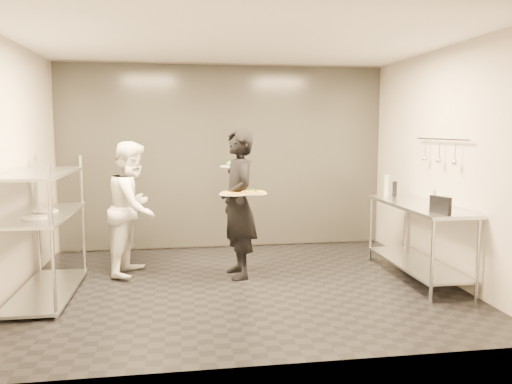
{
  "coord_description": "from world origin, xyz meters",
  "views": [
    {
      "loc": [
        -0.68,
        -5.61,
        1.81
      ],
      "look_at": [
        0.19,
        0.02,
        1.1
      ],
      "focal_mm": 35.0,
      "sensor_mm": 36.0,
      "label": 1
    }
  ],
  "objects": [
    {
      "name": "room_shell",
      "position": [
        0.0,
        1.18,
        1.4
      ],
      "size": [
        5.0,
        4.0,
        2.8
      ],
      "color": "black",
      "rests_on": "ground"
    },
    {
      "name": "pass_rack",
      "position": [
        -2.15,
        -0.0,
        0.77
      ],
      "size": [
        0.6,
        1.6,
        1.5
      ],
      "color": "#AEB1B5",
      "rests_on": "ground"
    },
    {
      "name": "prep_counter",
      "position": [
        2.18,
        0.0,
        0.63
      ],
      "size": [
        0.6,
        1.8,
        0.92
      ],
      "color": "#AEB1B5",
      "rests_on": "ground"
    },
    {
      "name": "utensil_rail",
      "position": [
        2.43,
        -0.0,
        1.55
      ],
      "size": [
        0.07,
        1.2,
        0.31
      ],
      "color": "#AEB1B5",
      "rests_on": "room_shell"
    },
    {
      "name": "waiter",
      "position": [
        0.02,
        0.39,
        0.91
      ],
      "size": [
        0.54,
        0.73,
        1.82
      ],
      "primitive_type": "imported",
      "rotation": [
        0.0,
        0.0,
        -1.41
      ],
      "color": "black",
      "rests_on": "ground"
    },
    {
      "name": "chef",
      "position": [
        -1.26,
        0.73,
        0.83
      ],
      "size": [
        0.82,
        0.95,
        1.67
      ],
      "primitive_type": "imported",
      "rotation": [
        0.0,
        0.0,
        1.31
      ],
      "color": "white",
      "rests_on": "ground"
    },
    {
      "name": "pizza_plate_near",
      "position": [
        -0.05,
        0.2,
        1.07
      ],
      "size": [
        0.35,
        0.35,
        0.05
      ],
      "color": "silver",
      "rests_on": "waiter"
    },
    {
      "name": "pizza_plate_far",
      "position": [
        0.19,
        0.17,
        1.08
      ],
      "size": [
        0.3,
        0.3,
        0.05
      ],
      "color": "silver",
      "rests_on": "waiter"
    },
    {
      "name": "salad_plate",
      "position": [
        -0.02,
        0.64,
        1.37
      ],
      "size": [
        0.31,
        0.31,
        0.07
      ],
      "color": "silver",
      "rests_on": "waiter"
    },
    {
      "name": "pos_monitor",
      "position": [
        2.06,
        -0.72,
        1.01
      ],
      "size": [
        0.13,
        0.27,
        0.19
      ],
      "primitive_type": "cube",
      "rotation": [
        0.0,
        0.0,
        0.3
      ],
      "color": "black",
      "rests_on": "prep_counter"
    },
    {
      "name": "bottle_green",
      "position": [
        2.12,
        0.8,
        1.06
      ],
      "size": [
        0.08,
        0.08,
        0.28
      ],
      "primitive_type": "cylinder",
      "color": "gray",
      "rests_on": "prep_counter"
    },
    {
      "name": "bottle_clear",
      "position": [
        2.33,
        -0.08,
        1.01
      ],
      "size": [
        0.05,
        0.05,
        0.18
      ],
      "primitive_type": "cylinder",
      "color": "gray",
      "rests_on": "prep_counter"
    },
    {
      "name": "bottle_dark",
      "position": [
        2.17,
        0.67,
        1.02
      ],
      "size": [
        0.06,
        0.06,
        0.2
      ],
      "primitive_type": "cylinder",
      "color": "black",
      "rests_on": "prep_counter"
    }
  ]
}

